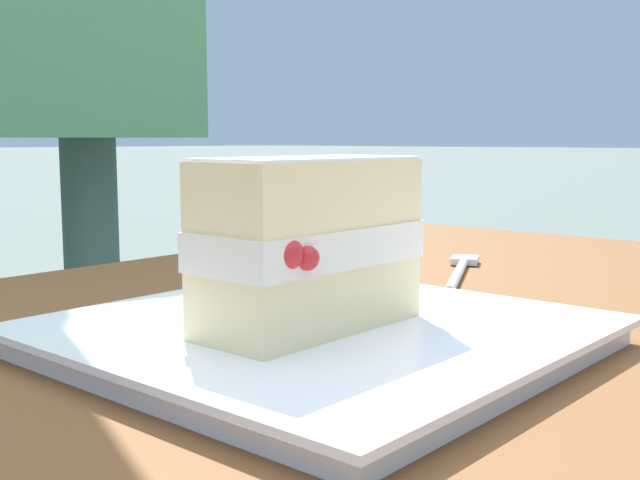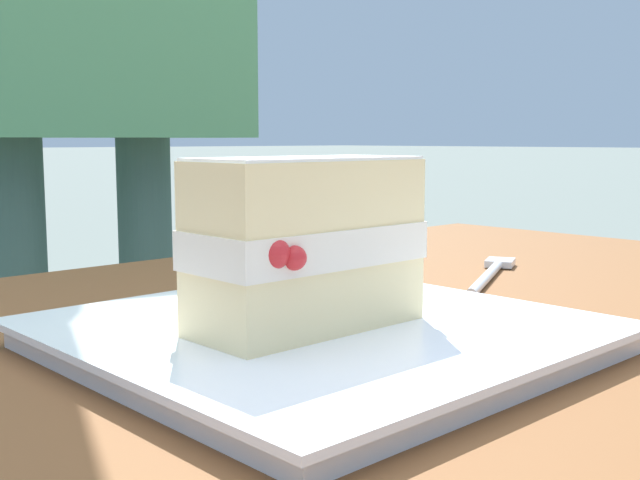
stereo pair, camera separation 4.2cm
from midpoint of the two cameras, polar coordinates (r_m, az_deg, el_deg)
The scene contains 3 objects.
dessert_plate at distance 0.43m, azimuth 2.82°, elevation -6.96°, with size 0.26×0.26×0.02m.
cake_slice at distance 0.41m, azimuth 1.91°, elevation -0.27°, with size 0.13×0.07×0.09m.
dessert_fork at distance 0.68m, azimuth 14.06°, elevation -2.32°, with size 0.16×0.09×0.01m.
Camera 2 is at (0.16, 0.23, 0.84)m, focal length 44.09 mm.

